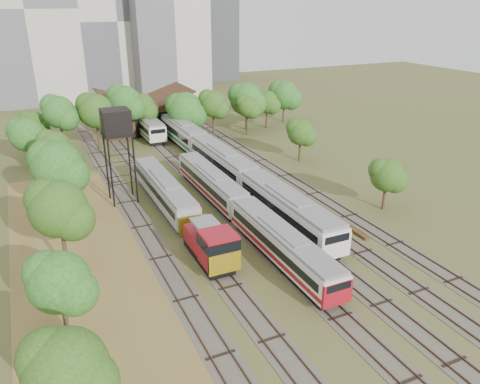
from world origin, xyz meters
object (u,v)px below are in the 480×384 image
railcar_red_set (242,210)px  shunter_locomotive (212,246)px  water_tower (116,125)px  railcar_green_set (223,163)px

railcar_red_set → shunter_locomotive: size_ratio=4.26×
water_tower → railcar_red_set: bearing=-49.9°
railcar_red_set → railcar_green_set: size_ratio=0.66×
railcar_green_set → water_tower: (-14.18, -2.45, 7.38)m
shunter_locomotive → railcar_red_set: bearing=46.3°
railcar_red_set → shunter_locomotive: bearing=-133.7°
railcar_red_set → shunter_locomotive: (-6.00, -6.28, 0.18)m
railcar_green_set → shunter_locomotive: (-10.00, -20.80, -0.14)m
railcar_green_set → railcar_red_set: bearing=-105.4°
water_tower → railcar_green_set: bearing=9.8°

